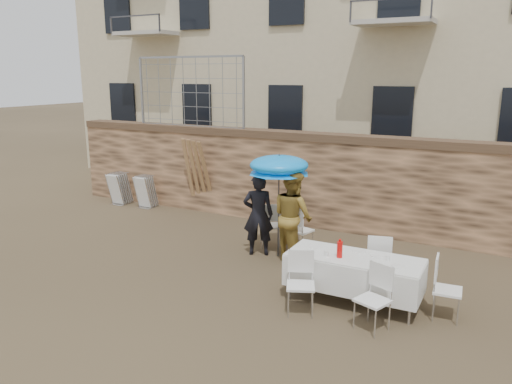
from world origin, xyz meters
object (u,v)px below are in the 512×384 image
at_px(umbrella, 279,168).
at_px(banquet_table, 354,259).
at_px(soda_bottle, 340,250).
at_px(table_chair_side, 448,289).
at_px(couple_chair_left, 270,224).
at_px(couple_chair_right, 301,229).
at_px(table_chair_back, 379,260).
at_px(man_suit, 258,215).
at_px(table_chair_front_right, 373,299).
at_px(chair_stack_right, 150,190).
at_px(woman_dress, 293,216).
at_px(chair_stack_left, 125,187).
at_px(table_chair_front_left, 301,284).

height_order(umbrella, banquet_table, umbrella).
relative_size(soda_bottle, table_chair_side, 0.27).
xyz_separation_m(umbrella, couple_chair_left, (-0.40, 0.45, -1.32)).
relative_size(couple_chair_right, soda_bottle, 3.69).
height_order(table_chair_back, table_chair_side, same).
distance_m(man_suit, umbrella, 1.05).
relative_size(table_chair_front_right, table_chair_side, 1.00).
distance_m(couple_chair_right, soda_bottle, 2.46).
bearing_deg(table_chair_back, soda_bottle, 52.90).
height_order(man_suit, chair_stack_right, man_suit).
xyz_separation_m(man_suit, umbrella, (0.40, 0.10, 0.96)).
relative_size(woman_dress, soda_bottle, 6.94).
xyz_separation_m(soda_bottle, chair_stack_left, (-7.42, 3.35, -0.45)).
xyz_separation_m(man_suit, table_chair_back, (2.55, -0.45, -0.35)).
height_order(umbrella, chair_stack_right, umbrella).
bearing_deg(woman_dress, table_chair_front_right, 168.42).
bearing_deg(soda_bottle, table_chair_back, 67.17).
xyz_separation_m(man_suit, soda_bottle, (2.15, -1.40, 0.07)).
bearing_deg(couple_chair_right, chair_stack_right, 0.68).
xyz_separation_m(man_suit, couple_chair_left, (-0.00, 0.55, -0.35)).
relative_size(couple_chair_right, banquet_table, 0.46).
height_order(woman_dress, umbrella, umbrella).
relative_size(banquet_table, table_chair_side, 2.19).
xyz_separation_m(umbrella, chair_stack_right, (-4.77, 1.85, -1.34)).
relative_size(couple_chair_left, table_chair_back, 1.00).
relative_size(umbrella, table_chair_front_right, 1.99).
relative_size(umbrella, soda_bottle, 7.34).
distance_m(soda_bottle, table_chair_front_left, 0.84).
bearing_deg(umbrella, soda_bottle, -40.50).
relative_size(man_suit, couple_chair_right, 1.73).
relative_size(man_suit, table_chair_back, 1.73).
bearing_deg(chair_stack_right, couple_chair_left, -17.79).
bearing_deg(umbrella, chair_stack_right, 158.78).
height_order(man_suit, chair_stack_left, man_suit).
xyz_separation_m(woman_dress, table_chair_front_left, (1.00, -2.00, -0.42)).
xyz_separation_m(couple_chair_left, table_chair_side, (3.75, -1.70, 0.00)).
relative_size(table_chair_front_left, table_chair_front_right, 1.00).
relative_size(woman_dress, chair_stack_left, 1.96).
xyz_separation_m(table_chair_front_left, chair_stack_right, (-6.12, 3.95, -0.02)).
distance_m(couple_chair_right, table_chair_side, 3.49).
bearing_deg(table_chair_back, table_chair_side, 135.48).
bearing_deg(banquet_table, table_chair_back, 75.96).
bearing_deg(table_chair_front_left, table_chair_front_right, -22.77).
distance_m(woman_dress, table_chair_front_right, 2.93).
relative_size(couple_chair_left, table_chair_front_right, 1.00).
xyz_separation_m(man_suit, table_chair_side, (3.75, -1.15, -0.35)).
relative_size(man_suit, table_chair_front_left, 1.73).
distance_m(umbrella, table_chair_side, 3.81).
relative_size(man_suit, chair_stack_left, 1.81).
height_order(couple_chair_left, couple_chair_right, same).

